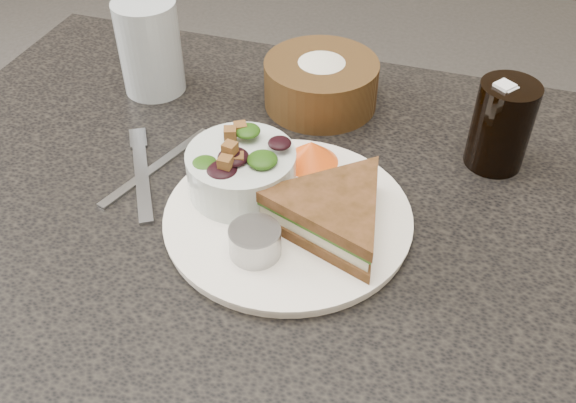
# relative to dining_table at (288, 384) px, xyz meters

# --- Properties ---
(dining_table) EXTENTS (1.00, 0.70, 0.75)m
(dining_table) POSITION_rel_dining_table_xyz_m (0.00, 0.00, 0.00)
(dining_table) COLOR black
(dining_table) RESTS_ON floor
(dinner_plate) EXTENTS (0.27, 0.27, 0.01)m
(dinner_plate) POSITION_rel_dining_table_xyz_m (0.01, -0.03, 0.38)
(dinner_plate) COLOR white
(dinner_plate) RESTS_ON dining_table
(sandwich) EXTENTS (0.22, 0.22, 0.05)m
(sandwich) POSITION_rel_dining_table_xyz_m (0.06, -0.04, 0.41)
(sandwich) COLOR brown
(sandwich) RESTS_ON dinner_plate
(salad_bowl) EXTENTS (0.16, 0.16, 0.07)m
(salad_bowl) POSITION_rel_dining_table_xyz_m (-0.05, -0.00, 0.42)
(salad_bowl) COLOR silver
(salad_bowl) RESTS_ON dinner_plate
(dressing_ramekin) EXTENTS (0.06, 0.06, 0.03)m
(dressing_ramekin) POSITION_rel_dining_table_xyz_m (-0.00, -0.10, 0.40)
(dressing_ramekin) COLOR gray
(dressing_ramekin) RESTS_ON dinner_plate
(orange_wedge) EXTENTS (0.08, 0.08, 0.03)m
(orange_wedge) POSITION_rel_dining_table_xyz_m (0.01, 0.07, 0.40)
(orange_wedge) COLOR #FF5712
(orange_wedge) RESTS_ON dinner_plate
(fork) EXTENTS (0.10, 0.15, 0.00)m
(fork) POSITION_rel_dining_table_xyz_m (-0.18, -0.01, 0.38)
(fork) COLOR #92979F
(fork) RESTS_ON dining_table
(knife) EXTENTS (0.07, 0.18, 0.00)m
(knife) POSITION_rel_dining_table_xyz_m (-0.17, 0.01, 0.38)
(knife) COLOR #9B9DA0
(knife) RESTS_ON dining_table
(bread_basket) EXTENTS (0.19, 0.19, 0.09)m
(bread_basket) POSITION_rel_dining_table_xyz_m (-0.02, 0.21, 0.42)
(bread_basket) COLOR #493519
(bread_basket) RESTS_ON dining_table
(cola_glass) EXTENTS (0.09, 0.09, 0.12)m
(cola_glass) POSITION_rel_dining_table_xyz_m (0.22, 0.15, 0.44)
(cola_glass) COLOR black
(cola_glass) RESTS_ON dining_table
(water_glass) EXTENTS (0.11, 0.11, 0.13)m
(water_glass) POSITION_rel_dining_table_xyz_m (-0.25, 0.18, 0.44)
(water_glass) COLOR #A8B6BD
(water_glass) RESTS_ON dining_table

